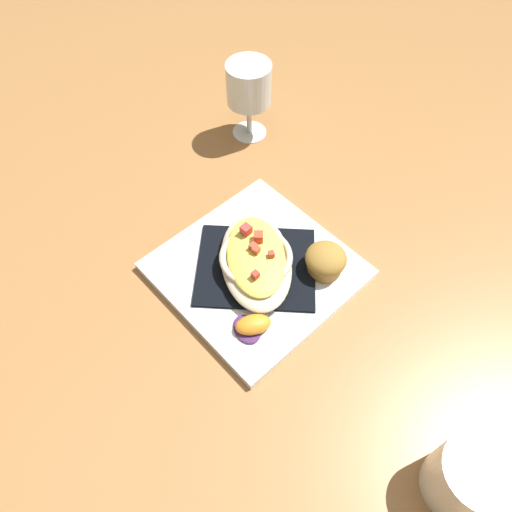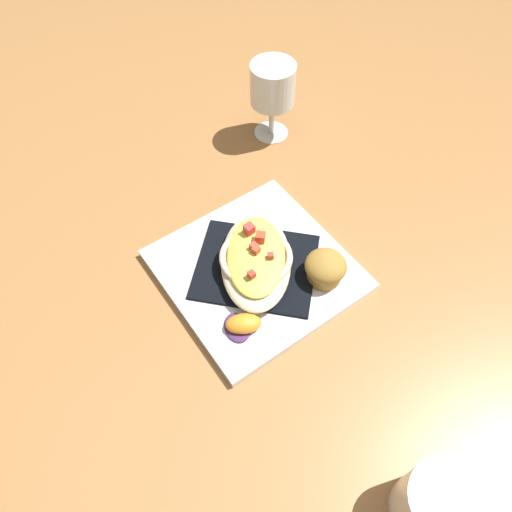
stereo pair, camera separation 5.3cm
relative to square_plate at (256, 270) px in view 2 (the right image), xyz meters
name	(u,v)px [view 2 (the right image)]	position (x,y,z in m)	size (l,w,h in m)	color
ground_plane	(256,272)	(0.00, 0.00, -0.01)	(2.60, 2.60, 0.00)	#9E6B3C
square_plate	(256,270)	(0.00, 0.00, 0.00)	(0.27, 0.27, 0.01)	white
folded_napkin	(256,266)	(0.00, 0.00, 0.01)	(0.15, 0.18, 0.00)	black
gratin_dish	(256,258)	(0.00, 0.00, 0.03)	(0.17, 0.21, 0.05)	beige
muffin	(325,268)	(-0.08, 0.06, 0.03)	(0.06, 0.06, 0.05)	#A47635
orange_garnish	(242,325)	(0.06, 0.08, 0.02)	(0.06, 0.05, 0.02)	#4B2A5F
coffee_mug	(437,508)	(-0.03, 0.39, 0.03)	(0.09, 0.11, 0.09)	white
stemmed_glass	(273,88)	(-0.17, -0.28, 0.09)	(0.08, 0.08, 0.15)	white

